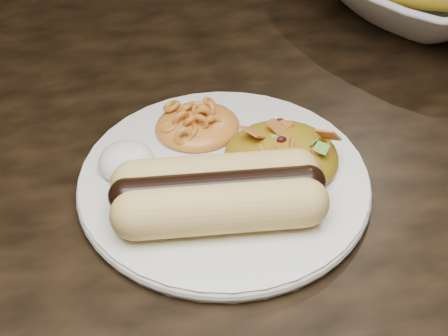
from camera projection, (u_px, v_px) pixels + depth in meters
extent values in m
cube|color=black|center=(124.00, 118.00, 0.72)|extent=(1.60, 0.90, 0.04)
cylinder|color=silver|center=(224.00, 182.00, 0.60)|extent=(0.31, 0.31, 0.01)
cylinder|color=#F3CC68|center=(223.00, 207.00, 0.54)|extent=(0.14, 0.06, 0.04)
cylinder|color=#F3CC68|center=(214.00, 180.00, 0.57)|extent=(0.14, 0.06, 0.04)
cylinder|color=black|center=(218.00, 190.00, 0.55)|extent=(0.15, 0.05, 0.03)
ellipsoid|color=orange|center=(197.00, 117.00, 0.64)|extent=(0.10, 0.09, 0.03)
ellipsoid|color=white|center=(126.00, 156.00, 0.60)|extent=(0.06, 0.06, 0.03)
ellipsoid|color=orange|center=(281.00, 152.00, 0.60)|extent=(0.10, 0.10, 0.04)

